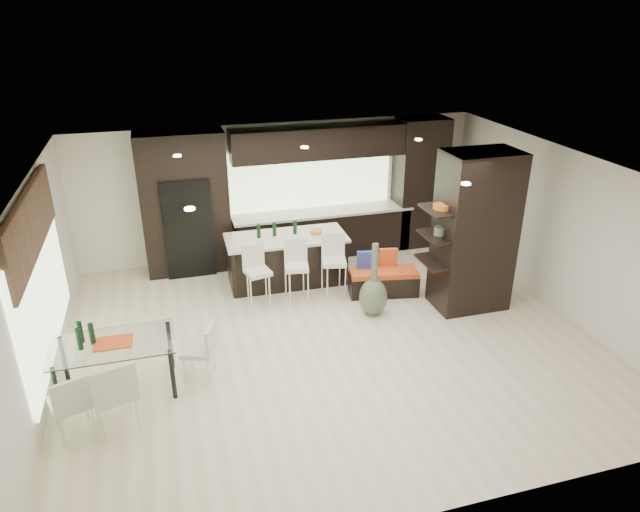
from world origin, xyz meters
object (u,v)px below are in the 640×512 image
object	(u,v)px
bench	(383,282)
stool_right	(334,272)
kitchen_island	(287,259)
chair_far	(72,406)
stool_left	(258,283)
dining_table	(117,367)
chair_end	(199,354)
chair_near	(114,397)
stool_mid	(297,277)
floor_vase	(374,280)

from	to	relation	value
bench	stool_right	bearing A→B (deg)	179.84
kitchen_island	chair_far	bearing A→B (deg)	-134.24
stool_left	dining_table	size ratio (longest dim) A/B	0.57
bench	chair_end	size ratio (longest dim) A/B	1.56
stool_right	dining_table	xyz separation A→B (m)	(-3.58, -1.79, -0.09)
stool_left	chair_near	xyz separation A→B (m)	(-2.24, -2.58, 0.03)
stool_mid	bench	world-z (taller)	stool_mid
kitchen_island	stool_mid	distance (m)	0.77
kitchen_island	bench	world-z (taller)	kitchen_island
floor_vase	chair_near	distance (m)	4.39
floor_vase	kitchen_island	bearing A→B (deg)	125.16
stool_right	chair_near	distance (m)	4.41
chair_end	floor_vase	bearing A→B (deg)	-50.89
chair_end	chair_far	bearing A→B (deg)	136.12
chair_far	chair_end	distance (m)	1.73
floor_vase	dining_table	bearing A→B (deg)	-166.16
floor_vase	stool_left	bearing A→B (deg)	155.52
kitchen_island	dining_table	bearing A→B (deg)	-137.09
bench	floor_vase	world-z (taller)	floor_vase
chair_end	stool_left	bearing A→B (deg)	-12.31
floor_vase	stool_right	bearing A→B (deg)	118.70
chair_near	chair_end	distance (m)	1.32
kitchen_island	bench	distance (m)	1.83
stool_mid	chair_end	size ratio (longest dim) A/B	1.17
kitchen_island	dining_table	world-z (taller)	kitchen_island
kitchen_island	stool_left	size ratio (longest dim) A/B	2.47
bench	chair_near	world-z (taller)	chair_near
kitchen_island	stool_left	distance (m)	1.02
stool_mid	dining_table	distance (m)	3.42
stool_left	stool_right	distance (m)	1.34
stool_left	chair_end	size ratio (longest dim) A/B	1.14
stool_left	bench	world-z (taller)	stool_left
stool_mid	stool_right	distance (m)	0.67
stool_mid	bench	size ratio (longest dim) A/B	0.75
stool_left	chair_far	size ratio (longest dim) A/B	1.06
kitchen_island	stool_right	size ratio (longest dim) A/B	2.36
stool_right	chair_near	size ratio (longest dim) A/B	0.98
stool_mid	stool_right	xyz separation A→B (m)	(0.67, -0.00, 0.01)
chair_end	kitchen_island	bearing A→B (deg)	-15.01
stool_right	chair_far	xyz separation A→B (m)	(-4.07, -2.54, -0.04)
stool_right	chair_near	bearing A→B (deg)	-131.95
stool_right	bench	world-z (taller)	stool_right
chair_near	stool_left	bearing A→B (deg)	32.40
kitchen_island	chair_end	world-z (taller)	kitchen_island
dining_table	chair_end	world-z (taller)	chair_end
stool_mid	chair_near	size ratio (longest dim) A/B	0.96
dining_table	chair_far	world-z (taller)	chair_far
kitchen_island	stool_left	world-z (taller)	kitchen_island
stool_left	chair_near	world-z (taller)	chair_near
floor_vase	chair_far	world-z (taller)	floor_vase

